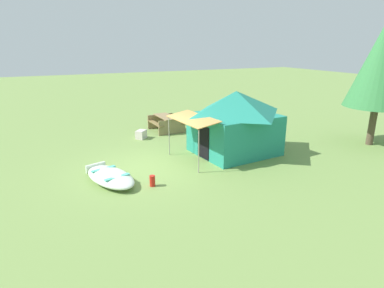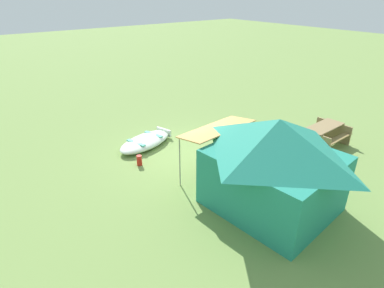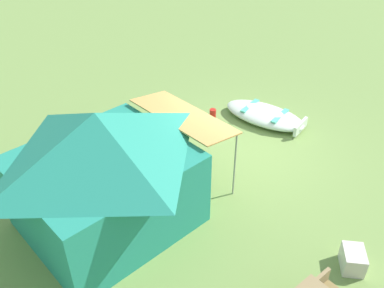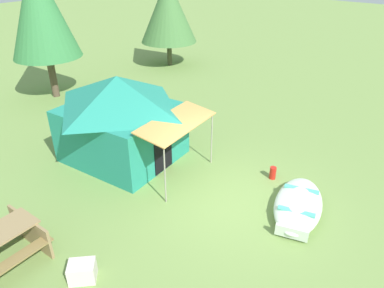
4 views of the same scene
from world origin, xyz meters
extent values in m
plane|color=olive|center=(0.00, 0.00, 0.00)|extent=(80.00, 80.00, 0.00)
ellipsoid|color=silver|center=(0.75, -1.52, 0.18)|extent=(2.52, 1.71, 0.36)
ellipsoid|color=#494E47|center=(0.75, -1.52, 0.21)|extent=(2.31, 1.53, 0.13)
cube|color=#4DB5A2|center=(1.20, -1.39, 0.32)|extent=(0.37, 0.84, 0.04)
cube|color=#4DB5A2|center=(0.31, -1.65, 0.32)|extent=(0.37, 0.84, 0.04)
cube|color=silver|center=(-0.26, -1.82, 0.20)|extent=(0.28, 0.70, 0.27)
cube|color=#238873|center=(-0.11, 3.69, 0.80)|extent=(2.93, 3.23, 1.60)
pyramid|color=#238873|center=(-0.11, 3.69, 2.06)|extent=(3.16, 3.49, 0.92)
cube|color=black|center=(0.03, 2.19, 0.67)|extent=(0.76, 0.11, 1.28)
cube|color=tan|center=(0.08, 1.71, 1.65)|extent=(2.47, 1.22, 0.16)
cylinder|color=gray|center=(1.23, 1.41, 0.76)|extent=(0.04, 0.04, 1.52)
cylinder|color=gray|center=(-0.98, 1.19, 0.76)|extent=(0.04, 0.04, 1.52)
cube|color=silver|center=(-3.73, 0.83, 0.20)|extent=(0.62, 0.62, 0.40)
cylinder|color=red|center=(1.62, -0.39, 0.18)|extent=(0.24, 0.24, 0.35)
camera|label=1|loc=(10.62, -3.23, 4.28)|focal=30.38mm
camera|label=2|loc=(5.80, 8.01, 5.32)|focal=29.71mm
camera|label=3|loc=(-5.90, 6.05, 6.08)|focal=39.23mm
camera|label=4|loc=(-6.14, -3.77, 5.59)|focal=33.44mm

